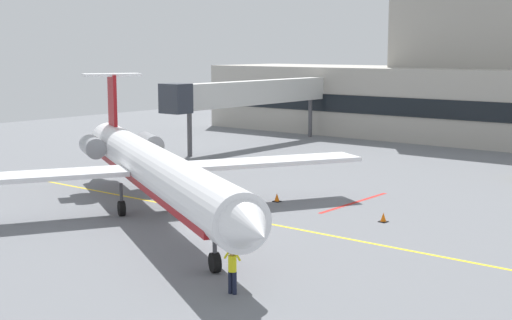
{
  "coord_description": "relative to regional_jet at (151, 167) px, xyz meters",
  "views": [
    {
      "loc": [
        26.68,
        -28.18,
        9.8
      ],
      "look_at": [
        -1.16,
        6.12,
        3.0
      ],
      "focal_mm": 51.01,
      "sensor_mm": 36.0,
      "label": 1
    }
  ],
  "objects": [
    {
      "name": "safety_cone_bravo",
      "position": [
        11.23,
        7.38,
        -2.69
      ],
      "size": [
        0.47,
        0.47,
        0.55
      ],
      "color": "orange",
      "rests_on": "ground"
    },
    {
      "name": "safety_cone_charlie",
      "position": [
        4.52,
        3.04,
        -2.69
      ],
      "size": [
        0.47,
        0.47,
        0.55
      ],
      "color": "orange",
      "rests_on": "ground"
    },
    {
      "name": "ground",
      "position": [
        4.38,
        -0.4,
        -2.99
      ],
      "size": [
        120.0,
        120.0,
        0.11
      ],
      "color": "slate"
    },
    {
      "name": "safety_cone_delta",
      "position": [
        3.13,
        7.97,
        -2.69
      ],
      "size": [
        0.47,
        0.47,
        0.55
      ],
      "color": "orange",
      "rests_on": "ground"
    },
    {
      "name": "safety_cone_alpha",
      "position": [
        -7.44,
        9.37,
        -2.69
      ],
      "size": [
        0.47,
        0.47,
        0.55
      ],
      "color": "orange",
      "rests_on": "ground"
    },
    {
      "name": "regional_jet",
      "position": [
        0.0,
        0.0,
        0.0
      ],
      "size": [
        30.82,
        25.86,
        8.01
      ],
      "color": "white",
      "rests_on": "ground"
    },
    {
      "name": "terminal_building",
      "position": [
        2.42,
        47.08,
        4.4
      ],
      "size": [
        66.98,
        14.29,
        21.49
      ],
      "color": "#ADA89E",
      "rests_on": "ground"
    },
    {
      "name": "pushback_tractor",
      "position": [
        -13.89,
        11.73,
        -2.0
      ],
      "size": [
        2.08,
        3.12,
        2.13
      ],
      "color": "#E5B20C",
      "rests_on": "ground"
    },
    {
      "name": "marshaller",
      "position": [
        12.59,
        -7.33,
        -1.91
      ],
      "size": [
        0.83,
        0.34,
        2.02
      ],
      "color": "#191E33",
      "rests_on": "ground"
    },
    {
      "name": "jet_bridge_west",
      "position": [
        -15.25,
        27.1,
        2.39
      ],
      "size": [
        2.4,
        23.47,
        6.71
      ],
      "color": "silver",
      "rests_on": "ground"
    }
  ]
}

